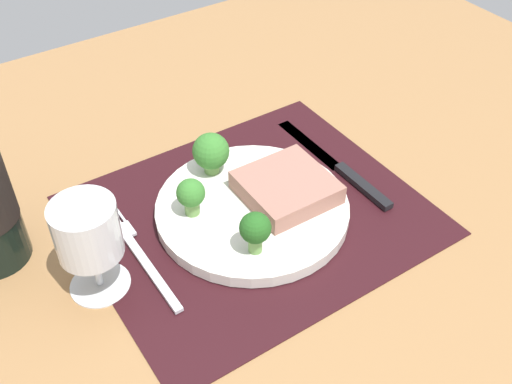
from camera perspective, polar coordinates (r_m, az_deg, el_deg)
name	(u,v)px	position (r cm, az deg, el deg)	size (l,w,h in cm)	color
ground_plane	(252,224)	(77.94, -0.33, -2.98)	(140.00, 110.00, 3.00)	#996D42
placemat	(252,215)	(76.79, -0.34, -2.10)	(40.56, 34.80, 0.30)	black
plate	(252,209)	(76.13, -0.34, -1.58)	(23.92, 23.92, 1.60)	silver
steak	(286,187)	(76.13, 2.83, 0.44)	(10.49, 10.39, 2.52)	#9E6B5B
broccoli_near_steak	(255,229)	(67.73, -0.07, -3.49)	(3.61, 3.61, 5.39)	#6B994C
broccoli_center	(211,152)	(78.61, -4.20, 3.73)	(4.76, 4.76, 5.68)	#6B994C
broccoli_near_fork	(191,195)	(72.92, -6.05, -0.24)	(3.47, 3.47, 4.94)	#6B994C
fork	(139,254)	(72.87, -10.79, -5.64)	(2.40, 19.20, 0.50)	silver
knife	(341,168)	(83.68, 7.89, 2.19)	(1.80, 23.00, 0.80)	black
wine_glass	(89,237)	(65.59, -15.24, -4.01)	(6.94, 6.94, 11.81)	silver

